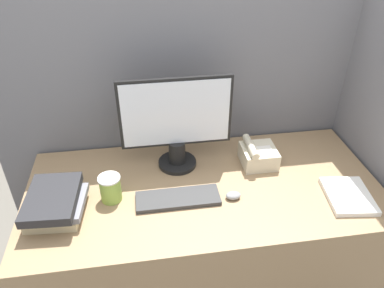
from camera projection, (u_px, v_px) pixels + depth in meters
name	position (u px, v px, depth m)	size (l,w,h in m)	color
cubicle_panel_rear	(191.00, 128.00, 2.06)	(2.04, 0.04, 1.62)	slate
cubicle_panel_right	(374.00, 156.00, 1.85)	(0.04, 0.84, 1.62)	slate
desk	(203.00, 241.00, 1.96)	(1.64, 0.78, 0.75)	#937551
monitor	(176.00, 125.00, 1.76)	(0.53, 0.19, 0.47)	black
keyboard	(178.00, 198.00, 1.66)	(0.37, 0.13, 0.02)	#333333
mouse	(233.00, 196.00, 1.67)	(0.07, 0.05, 0.03)	gray
coffee_cup	(110.00, 188.00, 1.64)	(0.10, 0.10, 0.12)	#8CB247
book_stack	(55.00, 204.00, 1.56)	(0.25, 0.30, 0.11)	#C6B78C
desk_telephone	(258.00, 155.00, 1.87)	(0.17, 0.18, 0.12)	beige
paper_pile	(348.00, 196.00, 1.67)	(0.22, 0.27, 0.02)	white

